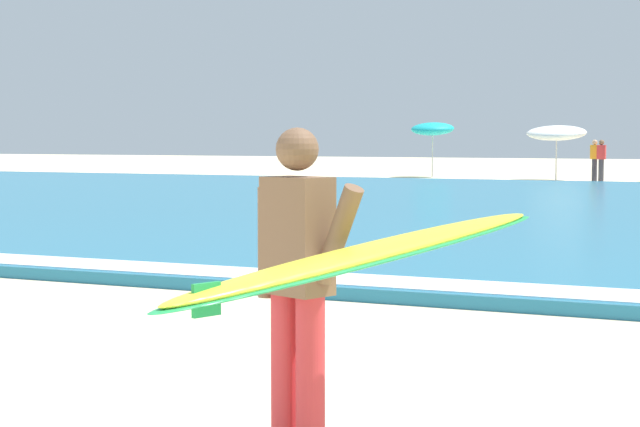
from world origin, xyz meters
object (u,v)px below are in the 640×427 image
(beach_umbrella_1, at_px, (557,133))
(beachgoer_near_row_left, at_px, (595,159))
(beach_umbrella_0, at_px, (433,129))
(beachgoer_near_row_mid, at_px, (601,159))
(surfer_with_board, at_px, (331,269))

(beach_umbrella_1, bearing_deg, beachgoer_near_row_left, 0.26)
(beach_umbrella_0, height_order, beachgoer_near_row_left, beach_umbrella_0)
(beach_umbrella_1, distance_m, beachgoer_near_row_mid, 2.08)
(beachgoer_near_row_left, bearing_deg, beach_umbrella_1, -179.74)
(surfer_with_board, height_order, beachgoer_near_row_mid, surfer_with_board)
(surfer_with_board, bearing_deg, beach_umbrella_1, 100.11)
(beach_umbrella_1, xyz_separation_m, beachgoer_near_row_mid, (1.78, -0.40, -0.99))
(surfer_with_board, height_order, beach_umbrella_0, beach_umbrella_0)
(beach_umbrella_1, relative_size, beachgoer_near_row_left, 1.48)
(beach_umbrella_0, xyz_separation_m, beachgoer_near_row_left, (6.88, -1.15, -1.17))
(surfer_with_board, height_order, beachgoer_near_row_left, surfer_with_board)
(beachgoer_near_row_left, relative_size, beachgoer_near_row_mid, 1.00)
(beachgoer_near_row_left, xyz_separation_m, beachgoer_near_row_mid, (0.32, -0.41, 0.00))
(beach_umbrella_1, xyz_separation_m, beachgoer_near_row_left, (1.46, 0.01, -0.99))
(beachgoer_near_row_mid, bearing_deg, beach_umbrella_0, 167.77)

